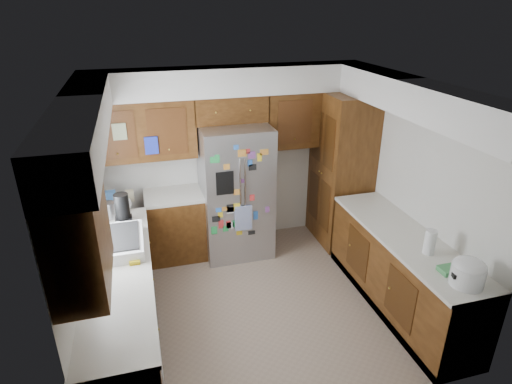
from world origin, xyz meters
TOP-DOWN VIEW (x-y plane):
  - floor at (0.00, 0.00)m, footprint 3.60×3.60m
  - room_shell at (-0.11, 0.36)m, footprint 3.64×3.24m
  - left_counter_run at (-1.36, 0.03)m, footprint 1.36×3.20m
  - right_counter_run at (1.50, -0.47)m, footprint 0.63×2.25m
  - pantry at (1.50, 1.15)m, footprint 0.60×0.90m
  - fridge at (-0.00, 1.20)m, footprint 0.90×0.79m
  - bridge_cabinet at (0.00, 1.43)m, footprint 0.96×0.34m
  - fridge_top_items at (-0.19, 1.43)m, footprint 0.84×0.32m
  - sink_assembly at (-1.50, 0.10)m, footprint 0.52×0.73m
  - left_counter_clutter at (-1.48, 0.82)m, footprint 0.35×0.88m
  - rice_cooker at (1.50, -1.38)m, footprint 0.30×0.29m
  - paper_towel at (1.50, -0.84)m, footprint 0.11×0.11m

SIDE VIEW (x-z plane):
  - floor at x=0.00m, z-range 0.00..0.00m
  - right_counter_run at x=1.50m, z-range -0.04..0.88m
  - left_counter_run at x=-1.36m, z-range -0.03..0.89m
  - fridge at x=0.00m, z-range 0.00..1.80m
  - sink_assembly at x=-1.50m, z-range 0.80..1.17m
  - paper_towel at x=1.50m, z-range 0.92..1.18m
  - left_counter_clutter at x=-1.48m, z-range 0.86..1.24m
  - rice_cooker at x=1.50m, z-range 0.93..1.18m
  - pantry at x=1.50m, z-range 0.00..2.15m
  - room_shell at x=-0.11m, z-range 0.56..3.08m
  - bridge_cabinet at x=0.00m, z-range 1.80..2.15m
  - fridge_top_items at x=-0.19m, z-range 2.13..2.43m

